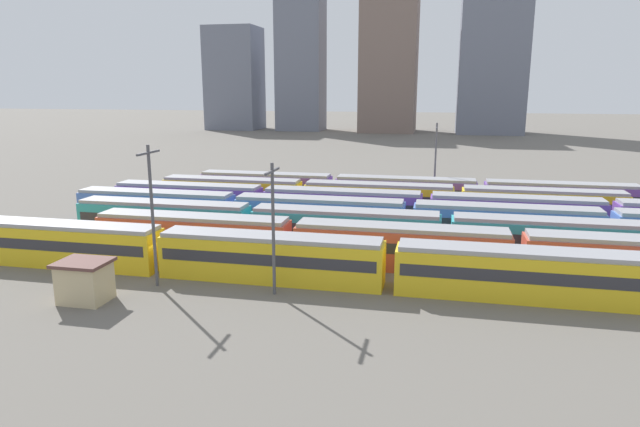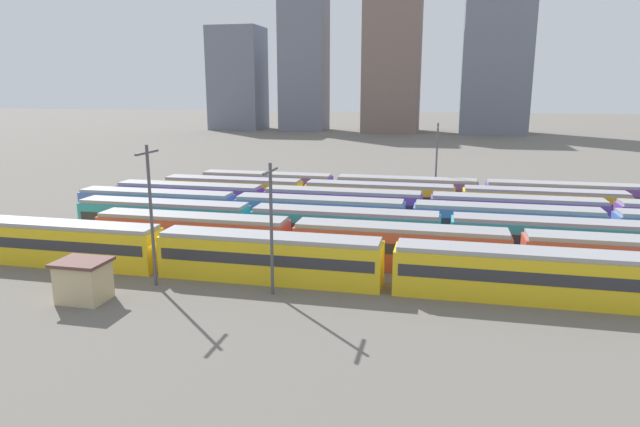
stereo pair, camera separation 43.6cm
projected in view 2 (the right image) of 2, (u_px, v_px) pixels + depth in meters
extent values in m
plane|color=#666059|center=(220.00, 226.00, 61.81)|extent=(600.00, 600.00, 0.00)
cube|color=yellow|center=(62.00, 245.00, 48.31)|extent=(18.00, 3.00, 3.40)
cube|color=#2D2D33|center=(61.00, 241.00, 48.22)|extent=(17.20, 3.06, 0.90)
cube|color=#939399|center=(60.00, 224.00, 47.90)|extent=(17.60, 2.70, 0.35)
cube|color=yellow|center=(270.00, 260.00, 44.29)|extent=(18.00, 3.00, 3.40)
cube|color=#2D2D33|center=(269.00, 255.00, 44.20)|extent=(17.20, 3.06, 0.90)
cube|color=#939399|center=(269.00, 237.00, 43.87)|extent=(17.60, 2.70, 0.35)
cube|color=yellow|center=(519.00, 277.00, 40.27)|extent=(18.00, 3.00, 3.40)
cube|color=#2D2D33|center=(519.00, 271.00, 40.18)|extent=(17.20, 3.06, 0.90)
cube|color=#939399|center=(521.00, 252.00, 39.85)|extent=(17.60, 2.70, 0.35)
cube|color=#BC4C38|center=(193.00, 236.00, 51.16)|extent=(18.00, 3.00, 3.40)
cube|color=#2D2D33|center=(193.00, 232.00, 51.07)|extent=(17.20, 3.06, 0.90)
cube|color=#939399|center=(192.00, 217.00, 50.75)|extent=(17.60, 2.70, 0.35)
cube|color=#BC4C38|center=(399.00, 249.00, 47.14)|extent=(18.00, 3.00, 3.40)
cube|color=#2D2D33|center=(399.00, 244.00, 47.05)|extent=(17.20, 3.06, 0.90)
cube|color=#939399|center=(400.00, 228.00, 46.73)|extent=(17.60, 2.70, 0.35)
cube|color=teal|center=(164.00, 220.00, 57.31)|extent=(18.00, 3.00, 3.40)
cube|color=#2D2D33|center=(164.00, 217.00, 57.22)|extent=(17.20, 3.06, 0.90)
cube|color=#939399|center=(163.00, 203.00, 56.90)|extent=(17.60, 2.70, 0.35)
cube|color=teal|center=(345.00, 230.00, 53.29)|extent=(18.00, 3.00, 3.40)
cube|color=#2D2D33|center=(345.00, 226.00, 53.20)|extent=(17.20, 3.06, 0.90)
cube|color=#939399|center=(345.00, 211.00, 52.88)|extent=(17.60, 2.70, 0.35)
cube|color=teal|center=(554.00, 242.00, 49.27)|extent=(18.00, 3.00, 3.40)
cube|color=#2D2D33|center=(555.00, 238.00, 49.18)|extent=(17.20, 3.06, 0.90)
cube|color=#939399|center=(556.00, 222.00, 48.85)|extent=(17.60, 2.70, 0.35)
cube|color=#4C70BC|center=(157.00, 208.00, 63.04)|extent=(18.00, 3.00, 3.40)
cube|color=#2D2D33|center=(157.00, 205.00, 62.95)|extent=(17.20, 3.06, 0.90)
cube|color=#939399|center=(156.00, 192.00, 62.63)|extent=(17.60, 2.70, 0.35)
cube|color=#4C70BC|center=(319.00, 217.00, 59.02)|extent=(18.00, 3.00, 3.40)
cube|color=#2D2D33|center=(319.00, 213.00, 58.93)|extent=(17.20, 3.06, 0.90)
cube|color=#939399|center=(319.00, 199.00, 58.61)|extent=(17.60, 2.70, 0.35)
cube|color=#4C70BC|center=(505.00, 226.00, 55.00)|extent=(18.00, 3.00, 3.40)
cube|color=#2D2D33|center=(505.00, 222.00, 54.91)|extent=(17.20, 3.06, 0.90)
cube|color=#939399|center=(507.00, 208.00, 54.58)|extent=(17.60, 2.70, 0.35)
cube|color=#6B429E|center=(190.00, 200.00, 67.66)|extent=(18.00, 3.00, 3.40)
cube|color=#2D2D33|center=(190.00, 197.00, 67.57)|extent=(17.20, 3.06, 0.90)
cube|color=#939399|center=(189.00, 185.00, 67.24)|extent=(17.60, 2.70, 0.35)
cube|color=#6B429E|center=(342.00, 207.00, 63.64)|extent=(18.00, 3.00, 3.40)
cube|color=#2D2D33|center=(342.00, 204.00, 63.55)|extent=(17.20, 3.06, 0.90)
cube|color=#939399|center=(343.00, 191.00, 63.22)|extent=(17.60, 2.70, 0.35)
cube|color=#6B429E|center=(516.00, 215.00, 59.61)|extent=(18.00, 3.00, 3.40)
cube|color=#2D2D33|center=(516.00, 212.00, 59.52)|extent=(17.20, 3.06, 0.90)
cube|color=#939399|center=(517.00, 198.00, 59.20)|extent=(17.60, 2.70, 0.35)
cube|color=yellow|center=(233.00, 194.00, 71.85)|extent=(18.00, 3.00, 3.40)
cube|color=#2D2D33|center=(233.00, 190.00, 71.76)|extent=(17.20, 3.06, 0.90)
cube|color=#939399|center=(232.00, 179.00, 71.43)|extent=(17.60, 2.70, 0.35)
cube|color=yellow|center=(379.00, 200.00, 67.83)|extent=(18.00, 3.00, 3.40)
cube|color=#2D2D33|center=(379.00, 197.00, 67.74)|extent=(17.20, 3.06, 0.90)
cube|color=#939399|center=(379.00, 185.00, 67.41)|extent=(17.60, 2.70, 0.35)
cube|color=yellow|center=(543.00, 207.00, 63.80)|extent=(18.00, 3.00, 3.40)
cube|color=#2D2D33|center=(543.00, 203.00, 63.71)|extent=(17.20, 3.06, 0.90)
cube|color=#939399|center=(544.00, 191.00, 63.39)|extent=(17.60, 2.70, 0.35)
cube|color=#6B429E|center=(267.00, 187.00, 76.18)|extent=(18.00, 3.00, 3.40)
cube|color=#2D2D33|center=(267.00, 185.00, 76.08)|extent=(17.20, 3.06, 0.90)
cube|color=#939399|center=(267.00, 174.00, 75.76)|extent=(17.60, 2.70, 0.35)
cube|color=#6B429E|center=(406.00, 193.00, 72.15)|extent=(18.00, 3.00, 3.40)
cube|color=#2D2D33|center=(406.00, 190.00, 72.06)|extent=(17.20, 3.06, 0.90)
cube|color=#939399|center=(406.00, 179.00, 71.74)|extent=(17.60, 2.70, 0.35)
cube|color=#6B429E|center=(561.00, 199.00, 68.13)|extent=(18.00, 3.00, 3.40)
cube|color=#2D2D33|center=(562.00, 196.00, 68.04)|extent=(17.20, 3.06, 0.90)
cube|color=#939399|center=(563.00, 184.00, 67.72)|extent=(17.60, 2.70, 0.35)
cylinder|color=#4C4C51|center=(271.00, 230.00, 40.53)|extent=(0.24, 0.24, 9.87)
cube|color=#47474C|center=(270.00, 171.00, 39.57)|extent=(0.16, 3.20, 0.16)
cylinder|color=#4C4C51|center=(436.00, 163.00, 73.53)|extent=(0.24, 0.24, 10.59)
cube|color=#47474C|center=(438.00, 128.00, 72.49)|extent=(0.16, 3.20, 0.16)
cylinder|color=#4C4C51|center=(151.00, 217.00, 42.22)|extent=(0.24, 0.24, 10.98)
cube|color=#47474C|center=(147.00, 153.00, 41.14)|extent=(0.16, 3.20, 0.16)
cube|color=#C6B284|center=(84.00, 282.00, 40.02)|extent=(3.20, 2.60, 2.80)
cube|color=brown|center=(82.00, 262.00, 39.68)|extent=(3.60, 3.00, 0.24)
cube|color=slate|center=(238.00, 79.00, 202.78)|extent=(18.32, 15.90, 36.36)
cube|color=slate|center=(304.00, 52.00, 195.45)|extent=(15.79, 13.77, 54.60)
cube|color=#7A665B|center=(393.00, 59.00, 189.41)|extent=(18.59, 20.67, 49.25)
cube|color=slate|center=(496.00, 57.00, 182.14)|extent=(21.28, 20.13, 49.98)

